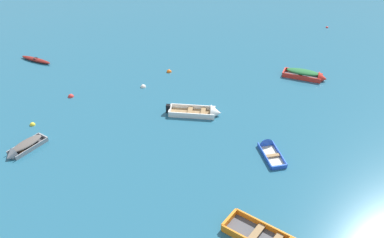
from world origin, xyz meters
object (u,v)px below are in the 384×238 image
at_px(mooring_buoy_trailing, 33,125).
at_px(mooring_buoy_far_field, 143,87).
at_px(mooring_buoy_central, 169,72).
at_px(mooring_buoy_near_foreground, 71,97).
at_px(rowboat_white_outer_right, 204,112).
at_px(mooring_buoy_between_boats_left, 327,28).
at_px(rowboat_blue_far_back, 267,147).
at_px(rowboat_grey_back_row_center, 22,149).
at_px(rowboat_red_near_right, 309,75).
at_px(kayak_maroon_cluster_outer, 36,60).

bearing_deg(mooring_buoy_trailing, mooring_buoy_far_field, 32.65).
xyz_separation_m(mooring_buoy_central, mooring_buoy_near_foreground, (-7.82, -3.67, 0.00)).
xyz_separation_m(rowboat_white_outer_right, mooring_buoy_far_field, (-4.59, 4.48, -0.20)).
bearing_deg(mooring_buoy_between_boats_left, mooring_buoy_trailing, -148.56).
height_order(rowboat_blue_far_back, mooring_buoy_central, rowboat_blue_far_back).
height_order(mooring_buoy_between_boats_left, mooring_buoy_far_field, mooring_buoy_far_field).
bearing_deg(rowboat_blue_far_back, rowboat_white_outer_right, 130.60).
relative_size(rowboat_blue_far_back, rowboat_grey_back_row_center, 1.07).
bearing_deg(mooring_buoy_trailing, mooring_buoy_between_boats_left, 31.44).
bearing_deg(rowboat_white_outer_right, rowboat_blue_far_back, -49.40).
height_order(rowboat_blue_far_back, mooring_buoy_near_foreground, rowboat_blue_far_back).
relative_size(rowboat_grey_back_row_center, rowboat_red_near_right, 0.76).
distance_m(mooring_buoy_between_boats_left, mooring_buoy_near_foreground, 28.00).
relative_size(rowboat_grey_back_row_center, mooring_buoy_central, 6.48).
relative_size(rowboat_red_near_right, mooring_buoy_near_foreground, 8.40).
xyz_separation_m(kayak_maroon_cluster_outer, mooring_buoy_far_field, (9.85, -5.48, -0.15)).
bearing_deg(rowboat_blue_far_back, rowboat_grey_back_row_center, 177.08).
xyz_separation_m(kayak_maroon_cluster_outer, mooring_buoy_near_foreground, (4.20, -6.64, -0.15)).
bearing_deg(rowboat_grey_back_row_center, mooring_buoy_far_field, 46.40).
xyz_separation_m(mooring_buoy_near_foreground, mooring_buoy_far_field, (5.65, 1.15, 0.00)).
relative_size(mooring_buoy_between_boats_left, mooring_buoy_far_field, 0.65).
relative_size(rowboat_grey_back_row_center, mooring_buoy_trailing, 7.30).
bearing_deg(mooring_buoy_near_foreground, mooring_buoy_far_field, 11.54).
height_order(mooring_buoy_central, mooring_buoy_far_field, mooring_buoy_central).
bearing_deg(mooring_buoy_near_foreground, mooring_buoy_between_boats_left, 27.03).
height_order(rowboat_grey_back_row_center, mooring_buoy_far_field, rowboat_grey_back_row_center).
bearing_deg(mooring_buoy_trailing, rowboat_white_outer_right, 2.20).
xyz_separation_m(rowboat_blue_far_back, mooring_buoy_near_foreground, (-13.99, 7.70, -0.13)).
bearing_deg(kayak_maroon_cluster_outer, mooring_buoy_far_field, -29.09).
relative_size(mooring_buoy_between_boats_left, mooring_buoy_trailing, 0.73).
bearing_deg(rowboat_blue_far_back, kayak_maroon_cluster_outer, 141.76).
distance_m(rowboat_white_outer_right, mooring_buoy_central, 7.41).
bearing_deg(rowboat_red_near_right, mooring_buoy_between_boats_left, 64.25).
distance_m(mooring_buoy_central, mooring_buoy_far_field, 3.33).
bearing_deg(rowboat_white_outer_right, mooring_buoy_trailing, -177.80).
relative_size(rowboat_blue_far_back, rowboat_white_outer_right, 0.73).
xyz_separation_m(kayak_maroon_cluster_outer, mooring_buoy_between_boats_left, (29.14, 6.09, -0.15)).
relative_size(mooring_buoy_between_boats_left, mooring_buoy_near_foreground, 0.64).
height_order(rowboat_white_outer_right, mooring_buoy_trailing, rowboat_white_outer_right).
distance_m(rowboat_red_near_right, mooring_buoy_central, 11.95).
distance_m(rowboat_white_outer_right, rowboat_grey_back_row_center, 12.75).
bearing_deg(mooring_buoy_central, mooring_buoy_near_foreground, -154.85).
distance_m(rowboat_blue_far_back, mooring_buoy_near_foreground, 15.97).
xyz_separation_m(mooring_buoy_trailing, mooring_buoy_near_foreground, (2.08, 3.80, 0.00)).
height_order(rowboat_blue_far_back, rowboat_grey_back_row_center, rowboat_blue_far_back).
relative_size(rowboat_white_outer_right, mooring_buoy_near_foreground, 9.28).
height_order(kayak_maroon_cluster_outer, rowboat_red_near_right, rowboat_red_near_right).
distance_m(rowboat_grey_back_row_center, mooring_buoy_far_field, 11.10).
height_order(rowboat_blue_far_back, mooring_buoy_far_field, rowboat_blue_far_back).
relative_size(rowboat_blue_far_back, mooring_buoy_near_foreground, 6.82).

